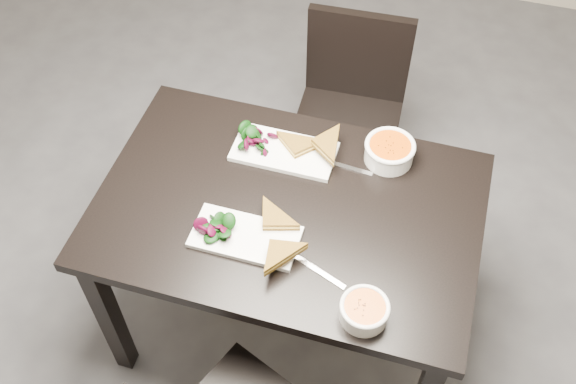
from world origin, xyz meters
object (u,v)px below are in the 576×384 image
object	(u,v)px
soup_bowl_near	(364,310)
plate_far	(284,152)
soup_bowl_far	(389,151)
plate_near	(245,237)
chair_far	(351,104)
table	(288,224)

from	to	relation	value
soup_bowl_near	plate_far	size ratio (longest dim) A/B	0.41
plate_far	soup_bowl_far	world-z (taller)	soup_bowl_far
plate_near	soup_bowl_near	size ratio (longest dim) A/B	2.33
soup_bowl_near	plate_far	world-z (taller)	soup_bowl_near
chair_far	soup_bowl_near	bearing A→B (deg)	-78.84
chair_far	plate_far	distance (m)	0.64
soup_bowl_far	plate_near	bearing A→B (deg)	-128.83
plate_near	soup_bowl_far	xyz separation A→B (m)	(0.35, 0.44, 0.03)
soup_bowl_near	soup_bowl_far	size ratio (longest dim) A/B	0.83
table	soup_bowl_near	xyz separation A→B (m)	(0.31, -0.31, 0.13)
table	plate_near	xyz separation A→B (m)	(-0.09, -0.15, 0.11)
plate_near	soup_bowl_near	distance (m)	0.43
table	soup_bowl_near	bearing A→B (deg)	-45.15
chair_far	soup_bowl_far	distance (m)	0.62
table	soup_bowl_far	distance (m)	0.41
chair_far	soup_bowl_far	bearing A→B (deg)	-68.54
table	plate_near	distance (m)	0.21
table	chair_far	distance (m)	0.79
chair_far	table	bearing A→B (deg)	-95.69
plate_far	table	bearing A→B (deg)	-70.26
table	chair_far	world-z (taller)	chair_far
soup_bowl_near	plate_far	bearing A→B (deg)	126.47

